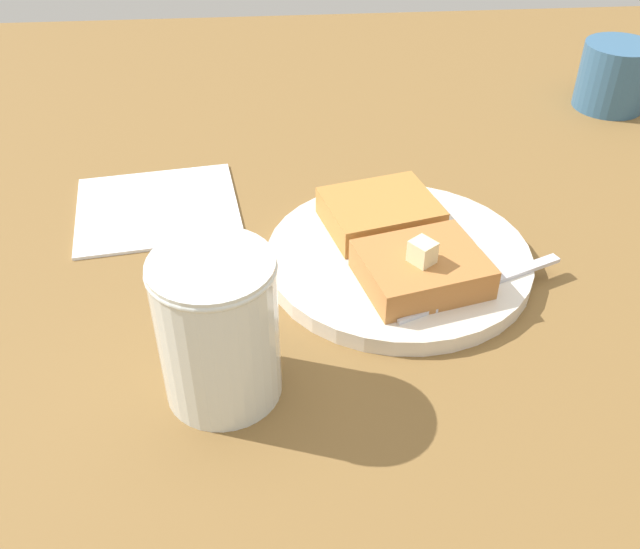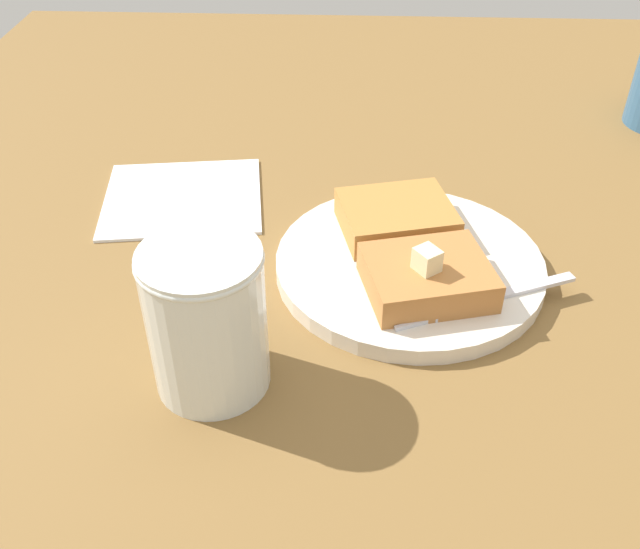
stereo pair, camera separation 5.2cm
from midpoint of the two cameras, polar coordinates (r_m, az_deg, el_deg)
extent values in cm
cube|color=brown|center=(64.88, 15.33, 0.64)|extent=(127.53, 127.53, 2.13)
cylinder|color=silver|center=(60.50, 9.61, 0.68)|extent=(22.38, 22.38, 1.43)
torus|color=#383A37|center=(60.32, 9.65, 0.91)|extent=(22.38, 22.38, 0.80)
cube|color=#B07039|center=(56.19, 11.24, -0.30)|extent=(9.79, 10.95, 2.54)
cube|color=#B57937|center=(62.63, 8.53, 4.45)|extent=(9.79, 10.95, 2.54)
cube|color=beige|center=(54.30, 11.32, 1.06)|extent=(2.43, 2.39, 1.81)
cube|color=silver|center=(58.50, 18.09, -1.28)|extent=(4.67, 9.58, 0.36)
cube|color=silver|center=(55.28, 12.71, -2.75)|extent=(3.11, 3.43, 0.36)
cube|color=silver|center=(53.45, 10.39, -4.03)|extent=(1.52, 3.08, 0.36)
cube|color=silver|center=(53.80, 10.11, -3.66)|extent=(1.52, 3.08, 0.36)
cube|color=silver|center=(54.15, 9.84, -3.30)|extent=(1.52, 3.08, 0.36)
cube|color=silver|center=(54.50, 9.57, -2.95)|extent=(1.52, 3.08, 0.36)
cylinder|color=#5D280A|center=(48.67, -5.77, -5.60)|extent=(7.34, 7.34, 6.86)
cylinder|color=silver|center=(47.29, -5.92, -3.81)|extent=(7.98, 7.98, 10.94)
torus|color=silver|center=(44.13, -6.33, 1.07)|extent=(8.16, 8.16, 0.50)
cube|color=white|center=(70.38, -8.83, 6.03)|extent=(15.54, 16.72, 0.30)
camera|label=1|loc=(0.03, -87.14, 2.22)|focal=40.00mm
camera|label=2|loc=(0.03, 92.86, -2.22)|focal=40.00mm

